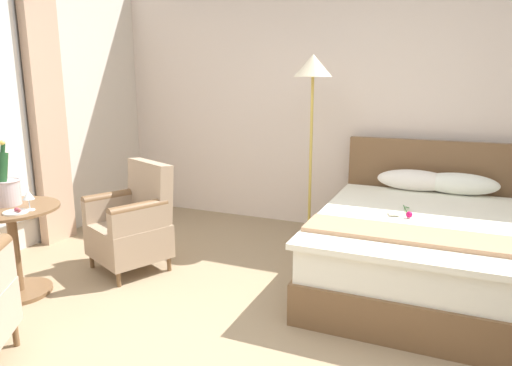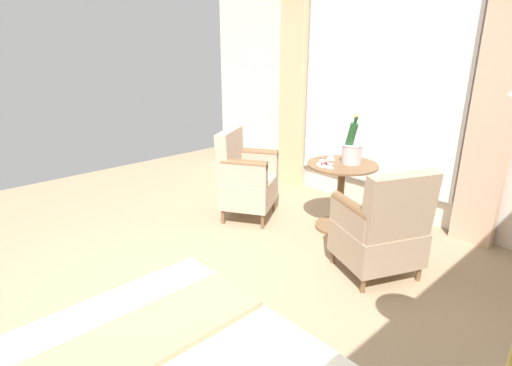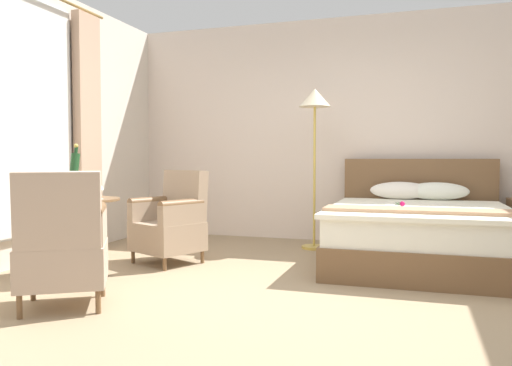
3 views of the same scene
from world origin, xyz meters
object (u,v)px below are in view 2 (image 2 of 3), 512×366
Objects in this scene: side_table_round at (341,192)px; wine_glass_near_edge at (331,157)px; champagne_bucket at (352,150)px; armchair_by_window at (382,230)px; armchair_facing_bed at (245,178)px; snack_plate at (325,164)px; wine_glass_near_bucket at (323,151)px.

wine_glass_near_edge is (0.20, 0.00, 0.39)m from side_table_round.
side_table_round is 0.43m from champagne_bucket.
champagne_bucket reaches higher than armchair_by_window.
armchair_facing_bed is (0.30, -0.85, -0.34)m from wine_glass_near_edge.
wine_glass_near_edge is 0.13m from snack_plate.
wine_glass_near_edge is at bearing 0.85° from side_table_round.
armchair_facing_bed reaches higher than wine_glass_near_bucket.
snack_plate is 0.93m from armchair_by_window.
champagne_bucket reaches higher than wine_glass_near_edge.
wine_glass_near_edge is at bearing 69.67° from snack_plate.
armchair_by_window is at bearing 68.17° from wine_glass_near_edge.
side_table_round is 0.99m from armchair_facing_bed.
wine_glass_near_bucket is 0.15× the size of armchair_facing_bed.
armchair_facing_bed is (0.50, -0.85, 0.05)m from side_table_round.
wine_glass_near_edge is 0.16× the size of armchair_facing_bed.
armchair_by_window is at bearing 90.33° from armchair_facing_bed.
side_table_round is 4.64× the size of wine_glass_near_edge.
wine_glass_near_bucket is at bearing -134.80° from snack_plate.
side_table_round is 1.43× the size of champagne_bucket.
snack_plate is (0.17, -0.08, 0.30)m from side_table_round.
wine_glass_near_bucket is (0.13, -0.24, -0.03)m from champagne_bucket.
armchair_facing_bed is at bearing -57.20° from champagne_bucket.
armchair_by_window is (0.29, 0.74, -0.38)m from wine_glass_near_edge.
wine_glass_near_bucket is 0.16× the size of armchair_by_window.
wine_glass_near_edge is at bearing 109.67° from armchair_facing_bed.
wine_glass_near_bucket is at bearing 124.43° from armchair_facing_bed.
snack_plate is at bearing 113.79° from armchair_facing_bed.
armchair_by_window reaches higher than snack_plate.
armchair_facing_bed is at bearing -55.57° from wine_glass_near_bucket.
champagne_bucket reaches higher than wine_glass_near_bucket.
champagne_bucket is 0.53× the size of armchair_by_window.
side_table_round is at bearing 153.43° from snack_plate.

